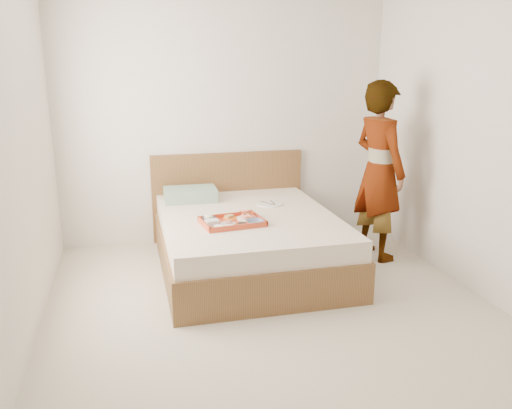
{
  "coord_description": "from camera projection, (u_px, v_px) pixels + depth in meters",
  "views": [
    {
      "loc": [
        -1.04,
        -3.52,
        1.88
      ],
      "look_at": [
        0.06,
        0.9,
        0.65
      ],
      "focal_mm": 36.77,
      "sensor_mm": 36.0,
      "label": 1
    }
  ],
  "objects": [
    {
      "name": "ground",
      "position": [
        277.0,
        316.0,
        4.03
      ],
      "size": [
        3.5,
        4.0,
        0.01
      ],
      "primitive_type": "cube",
      "color": "beige",
      "rests_on": "ground"
    },
    {
      "name": "wall_back",
      "position": [
        226.0,
        120.0,
        5.56
      ],
      "size": [
        3.5,
        0.01,
        2.6
      ],
      "primitive_type": "cube",
      "color": "silver",
      "rests_on": "ground"
    },
    {
      "name": "wall_front",
      "position": [
        442.0,
        236.0,
        1.82
      ],
      "size": [
        3.5,
        0.01,
        2.6
      ],
      "primitive_type": "cube",
      "color": "silver",
      "rests_on": "ground"
    },
    {
      "name": "wall_left",
      "position": [
        11.0,
        159.0,
        3.28
      ],
      "size": [
        0.01,
        4.0,
        2.6
      ],
      "primitive_type": "cube",
      "color": "silver",
      "rests_on": "ground"
    },
    {
      "name": "wall_right",
      "position": [
        493.0,
        140.0,
        4.1
      ],
      "size": [
        0.01,
        4.0,
        2.6
      ],
      "primitive_type": "cube",
      "color": "silver",
      "rests_on": "ground"
    },
    {
      "name": "bed",
      "position": [
        248.0,
        242.0,
        4.9
      ],
      "size": [
        1.65,
        2.0,
        0.53
      ],
      "primitive_type": "cube",
      "color": "brown",
      "rests_on": "ground"
    },
    {
      "name": "headboard",
      "position": [
        228.0,
        196.0,
        5.75
      ],
      "size": [
        1.65,
        0.06,
        0.95
      ],
      "primitive_type": "cube",
      "color": "brown",
      "rests_on": "ground"
    },
    {
      "name": "pillow",
      "position": [
        190.0,
        194.0,
        5.32
      ],
      "size": [
        0.53,
        0.37,
        0.13
      ],
      "primitive_type": "cube",
      "rotation": [
        0.0,
        0.0,
        -0.02
      ],
      "color": "#91AE92",
      "rests_on": "bed"
    },
    {
      "name": "tray",
      "position": [
        232.0,
        221.0,
        4.54
      ],
      "size": [
        0.56,
        0.44,
        0.05
      ],
      "primitive_type": "cube",
      "rotation": [
        0.0,
        0.0,
        0.13
      ],
      "color": "red",
      "rests_on": "bed"
    },
    {
      "name": "prawn_plate",
      "position": [
        247.0,
        218.0,
        4.65
      ],
      "size": [
        0.2,
        0.2,
        0.01
      ],
      "primitive_type": "cylinder",
      "rotation": [
        0.0,
        0.0,
        0.13
      ],
      "color": "white",
      "rests_on": "tray"
    },
    {
      "name": "navy_bowl_big",
      "position": [
        255.0,
        222.0,
        4.49
      ],
      "size": [
        0.16,
        0.16,
        0.04
      ],
      "primitive_type": "imported",
      "rotation": [
        0.0,
        0.0,
        0.13
      ],
      "color": "#18294A",
      "rests_on": "tray"
    },
    {
      "name": "sauce_dish",
      "position": [
        242.0,
        225.0,
        4.43
      ],
      "size": [
        0.08,
        0.08,
        0.03
      ],
      "primitive_type": "cylinder",
      "rotation": [
        0.0,
        0.0,
        0.13
      ],
      "color": "black",
      "rests_on": "tray"
    },
    {
      "name": "meat_plate",
      "position": [
        228.0,
        224.0,
        4.49
      ],
      "size": [
        0.14,
        0.14,
        0.01
      ],
      "primitive_type": "cylinder",
      "rotation": [
        0.0,
        0.0,
        0.13
      ],
      "color": "white",
      "rests_on": "tray"
    },
    {
      "name": "bread_plate",
      "position": [
        230.0,
        218.0,
        4.66
      ],
      "size": [
        0.14,
        0.14,
        0.01
      ],
      "primitive_type": "cylinder",
      "rotation": [
        0.0,
        0.0,
        0.13
      ],
      "color": "orange",
      "rests_on": "tray"
    },
    {
      "name": "salad_bowl",
      "position": [
        209.0,
        219.0,
        4.59
      ],
      "size": [
        0.13,
        0.13,
        0.04
      ],
      "primitive_type": "imported",
      "rotation": [
        0.0,
        0.0,
        0.13
      ],
      "color": "#18294A",
      "rests_on": "tray"
    },
    {
      "name": "plastic_tub",
      "position": [
        212.0,
        223.0,
        4.46
      ],
      "size": [
        0.12,
        0.1,
        0.05
      ],
      "primitive_type": "cube",
      "rotation": [
        0.0,
        0.0,
        0.13
      ],
      "color": "silver",
      "rests_on": "tray"
    },
    {
      "name": "cheese_round",
      "position": [
        218.0,
        227.0,
        4.37
      ],
      "size": [
        0.08,
        0.08,
        0.03
      ],
      "primitive_type": "cylinder",
      "rotation": [
        0.0,
        0.0,
        0.13
      ],
      "color": "white",
      "rests_on": "tray"
    },
    {
      "name": "dinner_plate",
      "position": [
        270.0,
        204.0,
        5.18
      ],
      "size": [
        0.3,
        0.3,
        0.01
      ],
      "primitive_type": "cylinder",
      "rotation": [
        0.0,
        0.0,
        0.17
      ],
      "color": "white",
      "rests_on": "bed"
    },
    {
      "name": "person",
      "position": [
        379.0,
        171.0,
        5.07
      ],
      "size": [
        0.56,
        0.72,
        1.74
      ],
      "primitive_type": "imported",
      "rotation": [
        0.0,
        0.0,
        1.82
      ],
      "color": "silver",
      "rests_on": "ground"
    }
  ]
}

